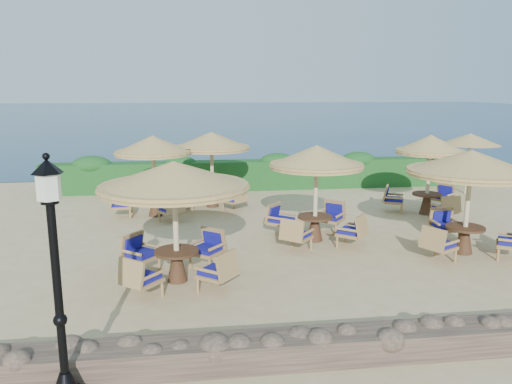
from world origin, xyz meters
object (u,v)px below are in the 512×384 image
lamp_post (58,295)px  cafe_set_3 (153,161)px  cafe_set_1 (316,178)px  cafe_set_4 (212,154)px  cafe_set_2 (470,177)px  cafe_set_5 (429,162)px  extra_parasol (470,139)px  cafe_set_0 (175,196)px

lamp_post → cafe_set_3: size_ratio=1.19×
cafe_set_1 → cafe_set_3: bearing=143.7°
cafe_set_3 → cafe_set_4: size_ratio=0.99×
cafe_set_1 → cafe_set_2: (3.52, -1.55, 0.22)m
cafe_set_2 → cafe_set_3: size_ratio=1.13×
cafe_set_5 → cafe_set_4: bearing=164.1°
cafe_set_3 → cafe_set_4: same height
extra_parasol → cafe_set_3: 12.25m
cafe_set_0 → lamp_post: bearing=-108.3°
cafe_set_1 → cafe_set_2: 3.85m
cafe_set_4 → cafe_set_1: bearing=-59.3°
cafe_set_4 → cafe_set_5: 7.32m
extra_parasol → cafe_set_0: cafe_set_0 is taller
cafe_set_1 → cafe_set_3: (-4.55, 3.34, 0.07)m
lamp_post → cafe_set_5: (9.50, 9.07, 0.20)m
extra_parasol → cafe_set_1: 9.24m
cafe_set_3 → cafe_set_5: 9.03m
lamp_post → cafe_set_0: size_ratio=1.03×
extra_parasol → cafe_set_3: (-12.08, -2.00, -0.34)m
lamp_post → cafe_set_2: 10.01m
cafe_set_1 → cafe_set_4: 5.13m
cafe_set_0 → cafe_set_3: same height
extra_parasol → cafe_set_0: bearing=-145.1°
cafe_set_3 → cafe_set_1: bearing=-36.3°
cafe_set_5 → lamp_post: bearing=-136.3°
cafe_set_2 → cafe_set_1: bearing=156.3°
extra_parasol → cafe_set_4: cafe_set_4 is taller
lamp_post → cafe_set_0: (1.37, 4.16, 0.36)m
cafe_set_2 → cafe_set_3: bearing=148.8°
cafe_set_2 → cafe_set_4: 8.55m
cafe_set_1 → cafe_set_5: (4.43, 2.41, -0.00)m
cafe_set_0 → cafe_set_5: size_ratio=1.16×
cafe_set_3 → cafe_set_5: (8.98, -0.93, -0.08)m
extra_parasol → cafe_set_5: size_ratio=0.87×
cafe_set_0 → cafe_set_2: (7.22, 0.96, 0.06)m
extra_parasol → cafe_set_1: cafe_set_1 is taller
lamp_post → cafe_set_0: bearing=71.7°
cafe_set_1 → cafe_set_3: same height
cafe_set_2 → cafe_set_4: (-6.13, 5.96, -0.09)m
extra_parasol → lamp_post: bearing=-136.4°
cafe_set_4 → cafe_set_2: bearing=-44.2°
cafe_set_3 → extra_parasol: bearing=9.4°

